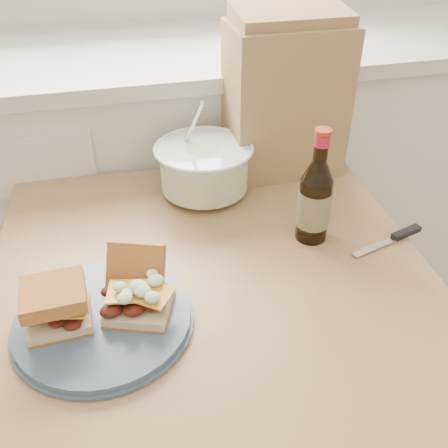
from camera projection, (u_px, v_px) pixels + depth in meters
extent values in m
cube|color=white|center=(170.00, 189.00, 1.73)|extent=(2.40, 0.60, 0.90)
cube|color=silver|center=(160.00, 52.00, 1.46)|extent=(2.50, 0.64, 0.04)
cube|color=#AD7D51|center=(212.00, 278.00, 0.99)|extent=(0.90, 0.90, 0.04)
cube|color=#AD7D51|center=(61.00, 301.00, 1.44)|extent=(0.06, 0.06, 0.68)
cube|color=#AD7D51|center=(312.00, 268.00, 1.56)|extent=(0.06, 0.06, 0.68)
cylinder|color=#42566A|center=(103.00, 320.00, 0.86)|extent=(0.30, 0.30, 0.02)
cube|color=beige|center=(59.00, 318.00, 0.84)|extent=(0.11, 0.10, 0.02)
cube|color=#F8A831|center=(56.00, 304.00, 0.82)|extent=(0.06, 0.06, 0.00)
cube|color=#B25F2F|center=(53.00, 295.00, 0.81)|extent=(0.11, 0.10, 0.03)
cube|color=beige|center=(139.00, 306.00, 0.86)|extent=(0.13, 0.13, 0.02)
cube|color=#F8A831|center=(137.00, 292.00, 0.84)|extent=(0.08, 0.08, 0.00)
cube|color=#B25F2F|center=(136.00, 269.00, 0.89)|extent=(0.12, 0.10, 0.09)
cone|color=silver|center=(204.00, 170.00, 1.18)|extent=(0.22, 0.22, 0.12)
cylinder|color=silver|center=(204.00, 172.00, 1.19)|extent=(0.21, 0.21, 0.08)
torus|color=silver|center=(204.00, 148.00, 1.15)|extent=(0.23, 0.23, 0.01)
cylinder|color=silver|center=(191.00, 128.00, 1.15)|extent=(0.05, 0.09, 0.15)
cylinder|color=black|center=(314.00, 210.00, 1.03)|extent=(0.07, 0.07, 0.14)
cone|color=black|center=(318.00, 171.00, 0.98)|extent=(0.07, 0.07, 0.04)
cylinder|color=black|center=(321.00, 148.00, 0.95)|extent=(0.03, 0.03, 0.06)
cylinder|color=#B51833|center=(322.00, 140.00, 0.94)|extent=(0.03, 0.03, 0.02)
cylinder|color=#AF3120|center=(323.00, 131.00, 0.93)|extent=(0.03, 0.03, 0.01)
cylinder|color=#353E1F|center=(314.00, 207.00, 1.03)|extent=(0.07, 0.07, 0.08)
cube|color=silver|center=(377.00, 246.00, 1.04)|extent=(0.13, 0.05, 0.00)
cube|color=black|center=(406.00, 232.00, 1.07)|extent=(0.08, 0.04, 0.01)
cube|color=#A4814F|center=(285.00, 100.00, 1.22)|extent=(0.28, 0.18, 0.36)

